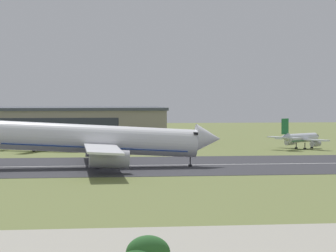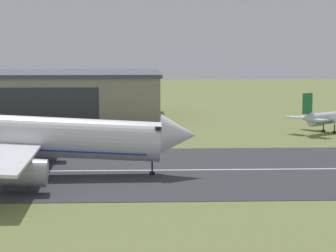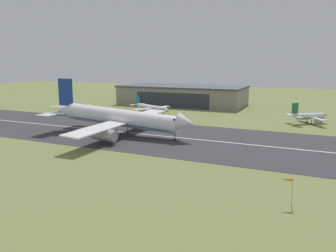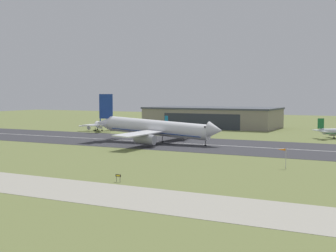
{
  "view_description": "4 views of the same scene",
  "coord_description": "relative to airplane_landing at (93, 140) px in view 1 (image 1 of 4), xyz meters",
  "views": [
    {
      "loc": [
        -17.24,
        -55.94,
        15.26
      ],
      "look_at": [
        1.41,
        92.49,
        9.33
      ],
      "focal_mm": 85.0,
      "sensor_mm": 36.0,
      "label": 1
    },
    {
      "loc": [
        5.14,
        -6.13,
        20.46
      ],
      "look_at": [
        9.35,
        82.54,
        10.36
      ],
      "focal_mm": 85.0,
      "sensor_mm": 36.0,
      "label": 2
    },
    {
      "loc": [
        48.18,
        15.01,
        24.37
      ],
      "look_at": [
        10.41,
        99.49,
        6.62
      ],
      "focal_mm": 35.0,
      "sensor_mm": 36.0,
      "label": 3
    },
    {
      "loc": [
        73.22,
        -48.04,
        19.41
      ],
      "look_at": [
        3.06,
        89.66,
        8.43
      ],
      "focal_mm": 50.0,
      "sensor_mm": 36.0,
      "label": 4
    }
  ],
  "objects": [
    {
      "name": "hangar_building",
      "position": [
        -12.04,
        88.61,
        -0.12
      ],
      "size": [
        73.81,
        34.21,
        11.3
      ],
      "color": "gray",
      "rests_on": "ground_plane"
    },
    {
      "name": "airplane_parked_west",
      "position": [
        59.26,
        49.76,
        -2.75
      ],
      "size": [
        17.63,
        17.24,
        8.7
      ],
      "color": "silver",
      "rests_on": "ground_plane"
    },
    {
      "name": "runway_strip",
      "position": [
        12.11,
        3.86,
        -5.76
      ],
      "size": [
        378.53,
        46.58,
        0.06
      ],
      "primitive_type": "cube",
      "color": "#333338",
      "rests_on": "ground_plane"
    },
    {
      "name": "taxiway_road",
      "position": [
        12.11,
        -84.0,
        -5.76
      ],
      "size": [
        283.89,
        17.16,
        0.05
      ],
      "primitive_type": "cube",
      "color": "#A8A393",
      "rests_on": "ground_plane"
    },
    {
      "name": "runway_centreline",
      "position": [
        12.11,
        3.86,
        -5.72
      ],
      "size": [
        340.67,
        0.7,
        0.01
      ],
      "primitive_type": "cube",
      "color": "silver",
      "rests_on": "runway_strip"
    },
    {
      "name": "airplane_landing",
      "position": [
        0.0,
        0.0,
        0.0
      ],
      "size": [
        55.04,
        55.65,
        18.92
      ],
      "color": "white",
      "rests_on": "ground_plane"
    },
    {
      "name": "airplane_parked_east",
      "position": [
        -13.96,
        50.63,
        -3.14
      ],
      "size": [
        25.64,
        20.78,
        7.68
      ],
      "color": "white",
      "rests_on": "ground_plane"
    },
    {
      "name": "ground_plane",
      "position": [
        12.11,
        -52.86,
        -5.79
      ],
      "size": [
        618.53,
        618.53,
        0.0
      ],
      "primitive_type": "plane",
      "color": "olive"
    }
  ]
}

